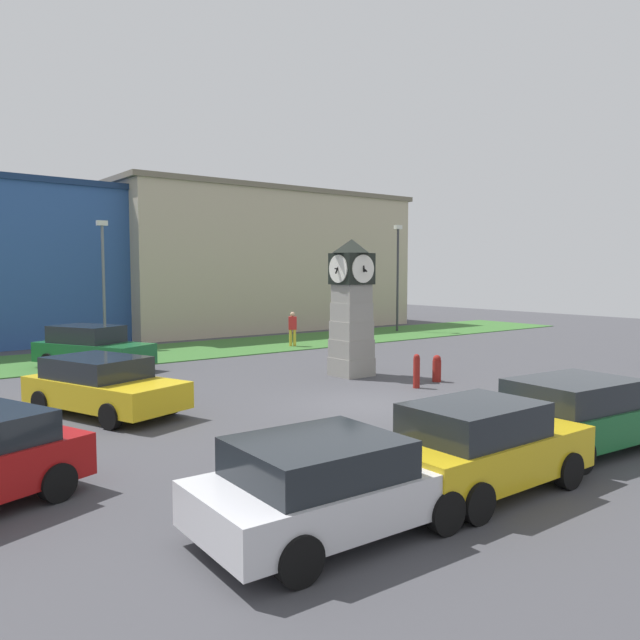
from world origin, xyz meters
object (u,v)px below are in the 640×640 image
object	(u,v)px
car_navy_sedan	(330,484)
car_silver_hatch	(103,385)
bollard_mid_row	(417,371)
street_lamp_far_side	(398,270)
car_far_lot	(92,347)
pedestrian_crossing_lot	(293,327)
car_by_building	(580,414)
bollard_near_tower	(437,368)
clock_tower	(352,307)
car_near_tower	(482,446)
street_lamp_near_road	(103,274)

from	to	relation	value
car_navy_sedan	car_silver_hatch	world-z (taller)	car_silver_hatch
bollard_mid_row	street_lamp_far_side	distance (m)	18.66
car_far_lot	pedestrian_crossing_lot	distance (m)	10.06
bollard_mid_row	car_silver_hatch	xyz separation A→B (m)	(-9.14, 2.39, 0.21)
car_navy_sedan	car_by_building	bearing A→B (deg)	0.94
bollard_near_tower	car_far_lot	world-z (taller)	car_far_lot
car_navy_sedan	street_lamp_far_side	bearing A→B (deg)	43.88
car_navy_sedan	car_far_lot	world-z (taller)	car_far_lot
car_far_lot	pedestrian_crossing_lot	world-z (taller)	pedestrian_crossing_lot
clock_tower	car_by_building	bearing A→B (deg)	-102.36
clock_tower	street_lamp_far_side	bearing A→B (deg)	40.03
car_navy_sedan	car_near_tower	world-z (taller)	car_near_tower
bollard_mid_row	street_lamp_near_road	distance (m)	17.24
pedestrian_crossing_lot	street_lamp_near_road	bearing A→B (deg)	145.05
bollard_near_tower	car_far_lot	size ratio (longest dim) A/B	0.19
car_silver_hatch	car_far_lot	bearing A→B (deg)	74.81
street_lamp_far_side	street_lamp_near_road	bearing A→B (deg)	170.61
clock_tower	car_silver_hatch	xyz separation A→B (m)	(-9.00, -0.66, -1.68)
car_navy_sedan	street_lamp_far_side	world-z (taller)	street_lamp_far_side
car_near_tower	car_by_building	size ratio (longest dim) A/B	0.86
car_near_tower	car_navy_sedan	bearing A→B (deg)	176.31
street_lamp_far_side	bollard_near_tower	bearing A→B (deg)	-129.86
street_lamp_near_road	car_navy_sedan	bearing A→B (deg)	-100.98
car_silver_hatch	street_lamp_far_side	size ratio (longest dim) A/B	0.74
car_near_tower	street_lamp_far_side	xyz separation A→B (m)	(18.31, 20.79, 2.94)
pedestrian_crossing_lot	street_lamp_near_road	world-z (taller)	street_lamp_near_road
car_near_tower	street_lamp_near_road	bearing A→B (deg)	86.53
car_navy_sedan	car_silver_hatch	size ratio (longest dim) A/B	0.85
car_near_tower	street_lamp_near_road	size ratio (longest dim) A/B	0.65
car_silver_hatch	car_by_building	bearing A→B (deg)	-53.72
clock_tower	street_lamp_near_road	size ratio (longest dim) A/B	0.79
car_near_tower	car_by_building	distance (m)	3.61
car_near_tower	car_by_building	bearing A→B (deg)	4.93
car_by_building	pedestrian_crossing_lot	distance (m)	18.83
clock_tower	car_far_lot	size ratio (longest dim) A/B	0.99
car_by_building	car_silver_hatch	distance (m)	11.53
street_lamp_far_side	car_navy_sedan	bearing A→B (deg)	-136.12
car_near_tower	street_lamp_far_side	bearing A→B (deg)	48.64
bollard_near_tower	pedestrian_crossing_lot	world-z (taller)	pedestrian_crossing_lot
clock_tower	car_silver_hatch	distance (m)	9.18
bollard_mid_row	street_lamp_far_side	size ratio (longest dim) A/B	0.17
bollard_near_tower	car_by_building	bearing A→B (deg)	-116.87
bollard_mid_row	car_far_lot	world-z (taller)	car_far_lot
clock_tower	car_by_building	distance (m)	10.33
car_near_tower	street_lamp_far_side	size ratio (longest dim) A/B	0.62
clock_tower	car_by_building	xyz separation A→B (m)	(-2.18, -9.96, -1.67)
clock_tower	car_navy_sedan	xyz separation A→B (m)	(-8.88, -10.07, -1.71)
bollard_mid_row	car_far_lot	bearing A→B (deg)	124.93
car_near_tower	street_lamp_near_road	xyz separation A→B (m)	(1.43, 23.58, 2.76)
bollard_near_tower	car_near_tower	size ratio (longest dim) A/B	0.23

